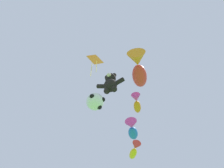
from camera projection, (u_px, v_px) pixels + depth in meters
The scene contains 7 objects.
teddy_bear_kite at pixel (110, 83), 13.96m from camera, with size 1.65×0.73×1.67m.
soccer_ball_kite at pixel (95, 102), 12.80m from camera, with size 1.00×1.00×0.92m.
fish_kite_crimson at pixel (138, 68), 14.36m from camera, with size 1.26×2.43×1.06m.
fish_kite_tangerine at pixel (137, 102), 15.77m from camera, with size 0.73×1.52×0.56m.
fish_kite_cobalt at pixel (132, 129), 17.68m from camera, with size 1.00×1.85×0.84m.
fish_kite_goldfin at pixel (134, 150), 19.19m from camera, with size 1.40×1.87×0.66m.
diamond_kite at pixel (95, 60), 17.89m from camera, with size 1.02×0.96×2.88m.
Camera 1 is at (3.59, -2.57, 1.45)m, focal length 40.00 mm.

